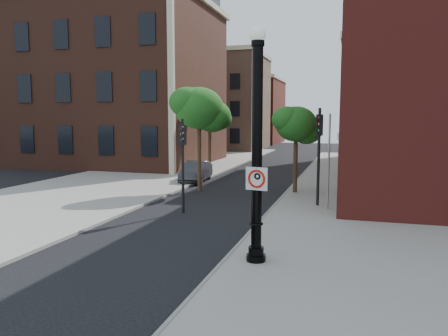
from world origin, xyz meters
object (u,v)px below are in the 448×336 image
(traffic_signal_right, at_px, (319,141))
(no_parking_sign, at_px, (257,179))
(parked_car, at_px, (196,171))
(lamppost, at_px, (257,159))
(traffic_signal_left, at_px, (183,150))

(traffic_signal_right, bearing_deg, no_parking_sign, -110.26)
(no_parking_sign, relative_size, parked_car, 0.16)
(lamppost, bearing_deg, traffic_signal_left, 128.49)
(lamppost, relative_size, parked_car, 1.67)
(lamppost, xyz_separation_m, traffic_signal_left, (-4.62, 5.81, -0.29))
(traffic_signal_left, bearing_deg, traffic_signal_right, 38.36)
(traffic_signal_right, bearing_deg, traffic_signal_left, -166.81)
(traffic_signal_left, bearing_deg, parked_car, 118.29)
(lamppost, height_order, parked_car, lamppost)
(lamppost, height_order, traffic_signal_left, lamppost)
(no_parking_sign, distance_m, traffic_signal_right, 8.94)
(no_parking_sign, bearing_deg, traffic_signal_left, 138.57)
(no_parking_sign, xyz_separation_m, parked_car, (-7.42, 15.16, -1.90))
(parked_car, distance_m, traffic_signal_left, 9.83)
(lamppost, xyz_separation_m, no_parking_sign, (0.03, -0.17, -0.55))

